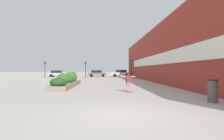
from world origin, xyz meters
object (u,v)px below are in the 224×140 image
skateboard (128,91)px  car_center_right (163,73)px  skateboarder (128,80)px  traffic_light_left (85,67)px  car_rightmost (57,73)px  traffic_light_far_left (45,67)px  car_center_left (121,73)px  traffic_light_right (131,66)px  trash_bin (213,91)px  car_leftmost (97,73)px

skateboard → car_center_right: size_ratio=0.17×
skateboarder → traffic_light_left: size_ratio=0.42×
car_rightmost → traffic_light_far_left: 6.07m
skateboard → car_center_left: 31.29m
car_center_left → traffic_light_far_left: 16.37m
traffic_light_right → car_center_left: bearing=104.0°
traffic_light_far_left → car_center_left: bearing=20.4°
skateboard → skateboarder: bearing=-141.8°
car_center_left → traffic_light_left: size_ratio=1.38×
trash_bin → car_center_right: bearing=77.0°
skateboard → traffic_light_right: bearing=56.3°
skateboard → skateboarder: skateboarder is taller
traffic_light_right → car_leftmost: bearing=138.4°
car_rightmost → traffic_light_far_left: (-1.07, -5.80, 1.42)m
car_center_right → traffic_light_left: size_ratio=1.53×
skateboard → traffic_light_left: bearing=76.7°
skateboarder → car_rightmost: bearing=85.8°
car_leftmost → car_rightmost: (-8.91, 0.30, -0.02)m
skateboarder → traffic_light_far_left: (-13.13, 25.53, 1.30)m
skateboarder → car_leftmost: 31.20m
trash_bin → traffic_light_far_left: 34.40m
traffic_light_left → traffic_light_far_left: 8.03m
trash_bin → traffic_light_right: size_ratio=0.31×
car_center_right → traffic_light_left: bearing=103.5°
traffic_light_left → traffic_light_far_left: (-7.97, 0.98, 0.03)m
skateboarder → car_center_right: (11.11, 28.46, -0.09)m
skateboarder → car_rightmost: 33.58m
car_leftmost → skateboard: bearing=5.8°
car_center_left → traffic_light_left: bearing=132.2°
trash_bin → car_rightmost: size_ratio=0.27×
trash_bin → car_center_right: (7.64, 33.01, 0.23)m
skateboarder → skateboard: bearing=38.2°
car_leftmost → car_center_left: size_ratio=0.97×
car_center_right → car_leftmost: bearing=79.7°
traffic_light_right → traffic_light_far_left: 16.87m
skateboard → car_center_left: size_ratio=0.19×
car_leftmost → car_rightmost: bearing=-91.9°
car_rightmost → car_leftmost: bearing=88.1°
skateboarder → traffic_light_far_left: bearing=92.0°
skateboarder → traffic_light_left: traffic_light_left is taller
car_rightmost → traffic_light_far_left: size_ratio=1.26×
traffic_light_right → car_center_right: bearing=25.5°
skateboard → traffic_light_far_left: 28.79m
trash_bin → traffic_light_right: traffic_light_right is taller
trash_bin → traffic_light_far_left: size_ratio=0.34×
traffic_light_left → traffic_light_far_left: size_ratio=0.98×
skateboard → traffic_light_far_left: traffic_light_far_left is taller
skateboarder → trash_bin: 5.74m
traffic_light_far_left → skateboard: bearing=-62.8°
car_leftmost → car_rightmost: 8.92m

